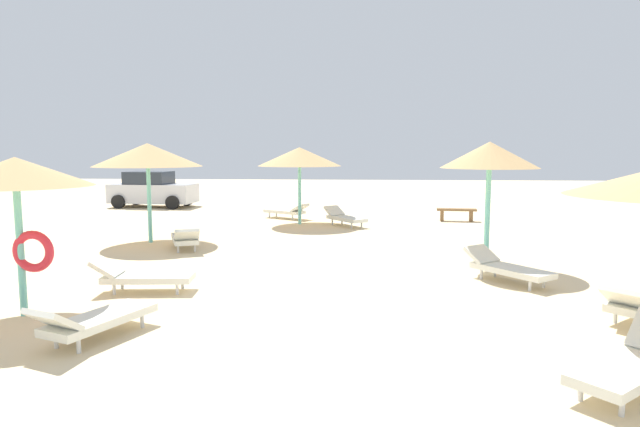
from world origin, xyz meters
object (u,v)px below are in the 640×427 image
lounger_0 (93,319)px  lounger_7 (287,211)px  parasol_2 (299,157)px  parasol_0 (16,174)px  bench_0 (457,212)px  parked_car (152,190)px  lounger_3 (506,267)px  lounger_4 (185,238)px  lounger_5 (142,276)px  lounger_6 (634,363)px  parasol_4 (148,155)px  parasol_3 (490,156)px  lounger_2 (344,217)px

lounger_0 → lounger_7: bearing=86.1°
parasol_2 → lounger_7: parasol_2 is taller
parasol_0 → bench_0: 16.01m
parasol_2 → parked_car: 9.74m
parasol_0 → lounger_3: bearing=18.6°
lounger_4 → parked_car: bearing=115.1°
parasol_2 → lounger_5: bearing=-101.6°
lounger_4 → lounger_6: bearing=-46.5°
parasol_4 → lounger_3: size_ratio=1.67×
parasol_3 → lounger_6: (0.18, -6.50, -2.31)m
parasol_2 → parasol_3: bearing=-54.7°
parasol_4 → lounger_2: (5.71, 3.98, -2.29)m
lounger_5 → parasol_0: bearing=-130.2°
parked_car → bench_0: bearing=-17.5°
lounger_5 → parasol_2: bearing=78.4°
lounger_0 → lounger_5: lounger_0 is taller
bench_0 → lounger_3: bearing=-94.1°
parasol_2 → lounger_5: (-2.04, -9.91, -2.19)m
lounger_3 → bench_0: (0.71, 9.88, 0.03)m
parasol_4 → lounger_0: size_ratio=1.59×
lounger_2 → bench_0: (4.31, 1.61, 0.03)m
parasol_2 → parked_car: size_ratio=0.75×
parasol_2 → parasol_3: size_ratio=1.05×
lounger_5 → bench_0: bearing=54.4°
lounger_0 → bench_0: (7.65, 13.89, 0.03)m
lounger_3 → lounger_5: lounger_5 is taller
lounger_0 → lounger_6: size_ratio=1.09×
lounger_0 → parasol_4: bearing=106.0°
lounger_2 → bench_0: size_ratio=1.24×
parasol_4 → parked_car: (-3.74, 9.93, -1.78)m
parasol_0 → parasol_2: size_ratio=0.86×
lounger_0 → lounger_6: bearing=-9.5°
lounger_0 → lounger_4: bearing=97.7°
parasol_4 → lounger_6: size_ratio=1.74×
lounger_6 → bench_0: (0.65, 15.06, 0.02)m
bench_0 → parked_car: size_ratio=0.37×
lounger_0 → lounger_7: 14.24m
parasol_2 → lounger_0: (-1.66, -12.61, -2.19)m
parasol_3 → lounger_0: bearing=-142.0°
parasol_4 → lounger_2: parasol_4 is taller
lounger_4 → lounger_7: bearing=74.4°
lounger_4 → lounger_5: lounger_4 is taller
lounger_5 → lounger_7: lounger_5 is taller
lounger_2 → bench_0: 4.60m
lounger_6 → parasol_2: bearing=111.2°
parasol_0 → lounger_6: (8.74, -2.26, -2.04)m
lounger_0 → lounger_4: lounger_4 is taller
lounger_4 → lounger_7: 7.23m
parasol_2 → lounger_4: (-2.64, -5.38, -2.19)m
lounger_2 → lounger_7: bearing=140.8°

